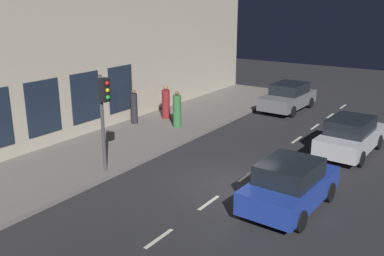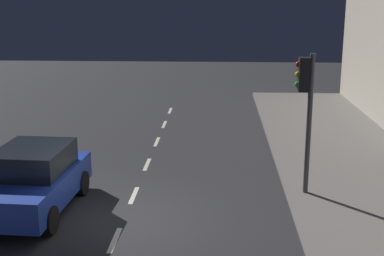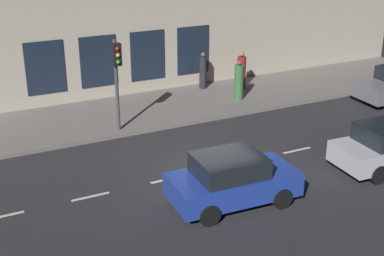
% 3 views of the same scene
% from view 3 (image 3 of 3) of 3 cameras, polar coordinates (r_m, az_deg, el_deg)
% --- Properties ---
extents(ground_plane, '(60.00, 60.00, 0.00)m').
position_cam_3_polar(ground_plane, '(18.44, 1.98, -4.41)').
color(ground_plane, '#28282B').
extents(sidewalk, '(4.50, 32.00, 0.15)m').
position_cam_3_polar(sidewalk, '(23.65, -5.20, 1.80)').
color(sidewalk, slate).
rests_on(sidewalk, ground).
extents(building_facade, '(0.65, 32.00, 6.71)m').
position_cam_3_polar(building_facade, '(25.08, -7.64, 10.64)').
color(building_facade, '#B2A893').
rests_on(building_facade, ground).
extents(lane_centre_line, '(0.12, 27.20, 0.01)m').
position_cam_3_polar(lane_centre_line, '(18.89, 4.66, -3.79)').
color(lane_centre_line, beige).
rests_on(lane_centre_line, ground).
extents(traffic_light, '(0.48, 0.32, 3.60)m').
position_cam_3_polar(traffic_light, '(20.62, -7.93, 6.23)').
color(traffic_light, '#424244').
rests_on(traffic_light, sidewalk).
extents(parked_car_1, '(2.03, 3.89, 1.58)m').
position_cam_3_polar(parked_car_1, '(16.11, 4.24, -5.45)').
color(parked_car_1, '#1E389E').
rests_on(parked_car_1, ground).
extents(pedestrian_0, '(0.59, 0.59, 1.77)m').
position_cam_3_polar(pedestrian_0, '(26.37, 5.23, 5.95)').
color(pedestrian_0, maroon).
rests_on(pedestrian_0, sidewalk).
extents(pedestrian_1, '(0.45, 0.45, 1.77)m').
position_cam_3_polar(pedestrian_1, '(26.17, 1.17, 5.94)').
color(pedestrian_1, '#232328').
rests_on(pedestrian_1, sidewalk).
extents(pedestrian_2, '(0.56, 0.56, 1.81)m').
position_cam_3_polar(pedestrian_2, '(24.66, 4.97, 4.88)').
color(pedestrian_2, '#336B38').
rests_on(pedestrian_2, sidewalk).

